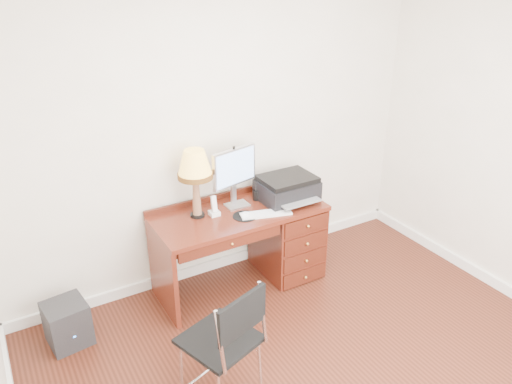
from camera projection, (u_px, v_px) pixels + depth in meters
ground at (334, 383)px, 3.54m from camera, size 4.00×4.00×0.00m
room_shell at (286, 326)px, 4.01m from camera, size 4.00×4.00×4.00m
desk at (270, 235)px, 4.61m from camera, size 1.50×0.67×0.75m
monitor at (235, 170)px, 4.29m from camera, size 0.45×0.20×0.53m
keyboard at (266, 214)px, 4.25m from camera, size 0.45×0.23×0.02m
mouse_pad at (245, 215)px, 4.22m from camera, size 0.21×0.21×0.04m
printer at (287, 188)px, 4.49m from camera, size 0.50×0.39×0.22m
leg_lamp at (195, 168)px, 4.05m from camera, size 0.29×0.29×0.60m
phone at (214, 210)px, 4.22m from camera, size 0.08×0.08×0.18m
pen_cup at (257, 195)px, 4.50m from camera, size 0.07×0.07×0.09m
chair at (224, 337)px, 3.14m from camera, size 0.55×0.56×0.93m
equipment_box at (67, 323)px, 3.85m from camera, size 0.34×0.34×0.35m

